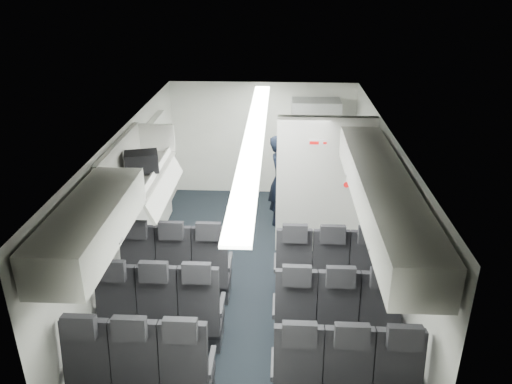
# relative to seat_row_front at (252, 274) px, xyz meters

# --- Properties ---
(cabin_shell) EXTENTS (3.41, 6.01, 2.16)m
(cabin_shell) POSITION_rel_seat_row_front_xyz_m (0.00, 0.53, 0.72)
(cabin_shell) COLOR black
(cabin_shell) RESTS_ON ground
(seat_row_front) EXTENTS (3.33, 0.56, 1.24)m
(seat_row_front) POSITION_rel_seat_row_front_xyz_m (0.00, 0.00, 0.00)
(seat_row_front) COLOR black
(seat_row_front) RESTS_ON cabin_shell
(seat_row_mid) EXTENTS (3.33, 0.56, 1.24)m
(seat_row_mid) POSITION_rel_seat_row_front_xyz_m (0.00, -0.90, 0.00)
(seat_row_mid) COLOR black
(seat_row_mid) RESTS_ON cabin_shell
(seat_row_rear) EXTENTS (3.33, 0.56, 1.24)m
(seat_row_rear) POSITION_rel_seat_row_front_xyz_m (0.00, -1.80, 0.00)
(seat_row_rear) COLOR black
(seat_row_rear) RESTS_ON cabin_shell
(overhead_bin_left_rear) EXTENTS (0.53, 1.80, 0.40)m
(overhead_bin_left_rear) POSITION_rel_seat_row_front_xyz_m (-1.40, -1.47, 1.46)
(overhead_bin_left_rear) COLOR silver
(overhead_bin_left_rear) RESTS_ON cabin_shell
(overhead_bin_left_front_open) EXTENTS (0.64, 1.70, 0.72)m
(overhead_bin_left_front_open) POSITION_rel_seat_row_front_xyz_m (-1.44, 0.28, 1.33)
(overhead_bin_left_front_open) COLOR #9E9E93
(overhead_bin_left_front_open) RESTS_ON cabin_shell
(overhead_bin_right_rear) EXTENTS (0.53, 1.80, 0.40)m
(overhead_bin_right_rear) POSITION_rel_seat_row_front_xyz_m (1.40, -1.47, 1.46)
(overhead_bin_right_rear) COLOR silver
(overhead_bin_right_rear) RESTS_ON cabin_shell
(overhead_bin_right_front) EXTENTS (0.53, 1.70, 0.40)m
(overhead_bin_right_front) POSITION_rel_seat_row_front_xyz_m (1.40, 0.28, 1.46)
(overhead_bin_right_front) COLOR silver
(overhead_bin_right_front) RESTS_ON cabin_shell
(bulkhead_partition) EXTENTS (1.40, 0.15, 2.13)m
(bulkhead_partition) POSITION_rel_seat_row_front_xyz_m (0.98, 1.33, 0.67)
(bulkhead_partition) COLOR silver
(bulkhead_partition) RESTS_ON cabin_shell
(galley_unit) EXTENTS (0.85, 0.52, 1.90)m
(galley_unit) POSITION_rel_seat_row_front_xyz_m (0.95, 3.25, 0.55)
(galley_unit) COLOR #939399
(galley_unit) RESTS_ON cabin_shell
(boarding_door) EXTENTS (0.12, 1.27, 1.86)m
(boarding_door) POSITION_rel_seat_row_front_xyz_m (-1.64, 2.09, 0.55)
(boarding_door) COLOR silver
(boarding_door) RESTS_ON cabin_shell
(flight_attendant) EXTENTS (0.50, 0.64, 1.55)m
(flight_attendant) POSITION_rel_seat_row_front_xyz_m (0.34, 2.27, 0.37)
(flight_attendant) COLOR black
(flight_attendant) RESTS_ON ground
(carry_on_bag) EXTENTS (0.47, 0.38, 0.24)m
(carry_on_bag) POSITION_rel_seat_row_front_xyz_m (-1.39, 0.27, 1.42)
(carry_on_bag) COLOR black
(carry_on_bag) RESTS_ON overhead_bin_left_front_open
(papers) EXTENTS (0.22, 0.02, 0.15)m
(papers) POSITION_rel_seat_row_front_xyz_m (0.53, 2.22, 0.60)
(papers) COLOR white
(papers) RESTS_ON flight_attendant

